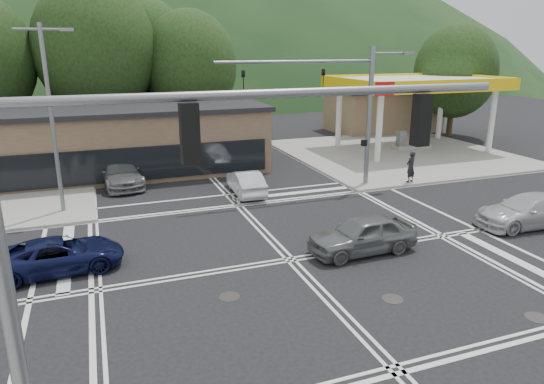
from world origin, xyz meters
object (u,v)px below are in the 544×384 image
object	(u,v)px
car_silver_east	(528,211)
car_queue_a	(246,182)
car_blue_west	(59,255)
car_queue_b	(232,145)
car_grey_center	(362,234)
pedestrian	(411,167)
car_northbound	(120,173)

from	to	relation	value
car_silver_east	car_queue_a	xyz separation A→B (m)	(-10.69, 9.30, -0.06)
car_blue_west	car_queue_b	distance (m)	20.84
car_grey_center	car_silver_east	xyz separation A→B (m)	(8.71, 0.00, -0.03)
car_queue_b	pedestrian	world-z (taller)	pedestrian
car_queue_a	car_queue_b	distance (m)	10.65
car_blue_west	pedestrian	xyz separation A→B (m)	(19.16, 5.47, 0.45)
car_blue_west	car_silver_east	size ratio (longest dim) A/B	0.91
car_queue_a	car_queue_b	bearing A→B (deg)	-98.55
car_grey_center	car_queue_b	xyz separation A→B (m)	(0.16, 19.73, -0.07)
car_grey_center	car_silver_east	world-z (taller)	car_grey_center
car_grey_center	car_queue_a	distance (m)	9.51
car_silver_east	car_northbound	distance (m)	21.94
car_blue_west	car_grey_center	xyz separation A→B (m)	(11.32, -2.33, 0.13)
car_grey_center	car_queue_b	bearing A→B (deg)	177.76
car_grey_center	car_northbound	world-z (taller)	car_northbound
car_northbound	car_queue_a	bearing A→B (deg)	-39.79
pedestrian	car_queue_a	bearing A→B (deg)	-27.51
car_blue_west	car_grey_center	world-z (taller)	car_grey_center
car_blue_west	car_queue_a	size ratio (longest dim) A/B	1.11
car_blue_west	car_northbound	world-z (taller)	car_northbound
car_blue_west	pedestrian	world-z (taller)	pedestrian
car_queue_a	car_grey_center	bearing A→B (deg)	105.13
car_silver_east	pedestrian	world-z (taller)	pedestrian
pedestrian	car_silver_east	bearing A→B (deg)	77.53
car_queue_b	car_silver_east	bearing A→B (deg)	105.12
car_queue_a	car_silver_east	bearing A→B (deg)	142.06
car_silver_east	pedestrian	bearing A→B (deg)	-169.18
car_queue_a	car_queue_b	world-z (taller)	car_queue_b
car_queue_b	car_blue_west	bearing A→B (deg)	48.26
car_grey_center	pedestrian	bearing A→B (deg)	133.08
car_silver_east	car_queue_a	world-z (taller)	car_silver_east
car_queue_b	car_queue_a	bearing A→B (deg)	70.07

